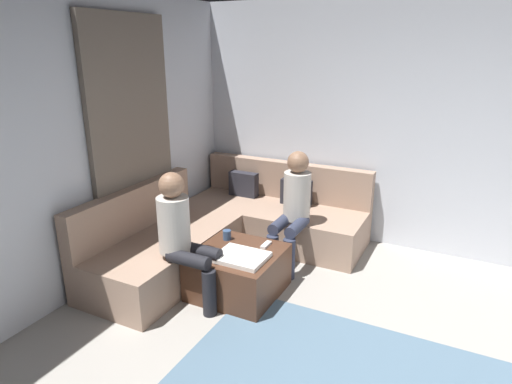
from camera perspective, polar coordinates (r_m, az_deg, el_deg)
wall_back at (r=5.02m, az=24.25°, el=7.02°), size 6.00×0.12×2.70m
wall_left at (r=3.82m, az=-29.96°, el=2.97°), size 0.12×6.00×2.70m
curtain_panel at (r=4.58m, az=-15.64°, el=5.74°), size 0.06×1.10×2.50m
sectional_couch at (r=4.89m, az=-3.42°, el=-4.75°), size 2.10×2.55×0.87m
ottoman at (r=4.15m, az=-2.32°, el=-10.29°), size 0.76×0.76×0.42m
folded_blanket at (r=3.91m, az=-1.92°, el=-8.42°), size 0.44×0.36×0.04m
coffee_mug at (r=4.28m, az=-3.78°, el=-5.57°), size 0.08×0.08×0.10m
game_remote at (r=4.15m, az=1.31°, el=-6.85°), size 0.05×0.15×0.02m
person_on_couch_back at (r=4.50m, az=4.85°, el=-1.73°), size 0.30×0.60×1.20m
person_on_couch_side at (r=3.87m, az=-9.36°, el=-5.41°), size 0.60×0.30×1.20m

